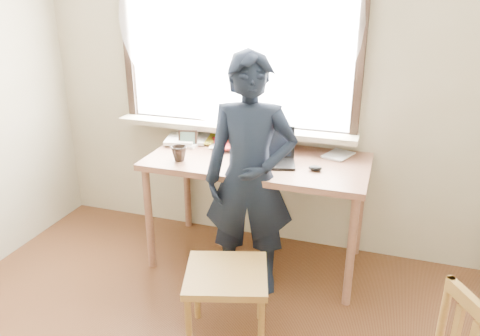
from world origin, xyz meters
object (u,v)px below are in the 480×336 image
(laptop, at_px, (270,154))
(desk, at_px, (258,170))
(mug_white, at_px, (242,140))
(mug_dark, at_px, (179,153))
(work_chair, at_px, (226,283))
(person, at_px, (250,178))

(laptop, bearing_deg, desk, 160.60)
(mug_white, relative_size, mug_dark, 1.05)
(laptop, bearing_deg, mug_dark, -163.72)
(desk, height_order, laptop, laptop)
(desk, height_order, mug_white, mug_white)
(laptop, height_order, mug_white, laptop)
(work_chair, xyz_separation_m, person, (-0.03, 0.55, 0.41))
(desk, bearing_deg, work_chair, -84.90)
(mug_white, xyz_separation_m, person, (0.23, -0.55, -0.06))
(desk, height_order, work_chair, desk)
(mug_white, bearing_deg, laptop, -42.32)
(desk, relative_size, mug_white, 13.11)
(laptop, distance_m, mug_dark, 0.62)
(work_chair, relative_size, person, 0.35)
(laptop, bearing_deg, work_chair, -91.22)
(person, bearing_deg, desk, 86.25)
(laptop, xyz_separation_m, person, (-0.05, -0.29, -0.07))
(desk, distance_m, laptop, 0.17)
(person, bearing_deg, work_chair, -97.83)
(desk, distance_m, mug_dark, 0.56)
(laptop, distance_m, person, 0.30)
(person, bearing_deg, mug_dark, 156.80)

